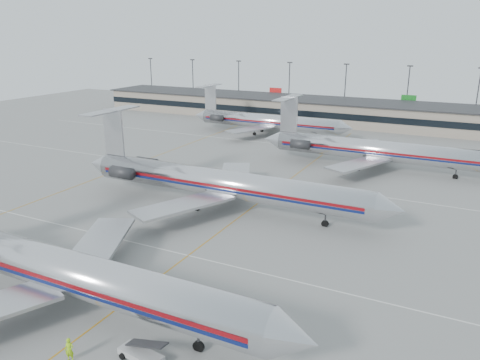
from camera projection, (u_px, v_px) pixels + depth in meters
The scene contains 10 objects.
ground at pixel (131, 299), 44.05m from camera, with size 260.00×260.00×0.00m, color gray.
apron_markings at pixel (188, 255), 52.58m from camera, with size 160.00×0.15×0.02m, color silver.
terminal at pixel (364, 113), 126.68m from camera, with size 162.00×17.00×6.25m.
light_mast_row at pixel (376, 88), 137.02m from camera, with size 163.60×0.40×15.28m.
jet_foreground at pixel (50, 266), 42.43m from camera, with size 48.93×28.81×12.81m.
jet_second_row at pixel (218, 182), 66.13m from camera, with size 49.25×29.00×12.89m.
jet_third_row at pixel (374, 150), 85.25m from camera, with size 45.10×27.74×12.33m.
jet_back_row at pixel (265, 121), 114.71m from camera, with size 41.83×25.73×11.44m.
belt_loader at pixel (142, 354), 35.55m from camera, with size 4.51×1.82×2.33m.
ramp_worker_near at pixel (69, 350), 35.45m from camera, with size 0.70×0.46×1.92m, color #A8E715.
Camera 1 is at (26.51, -29.96, 23.91)m, focal length 35.00 mm.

